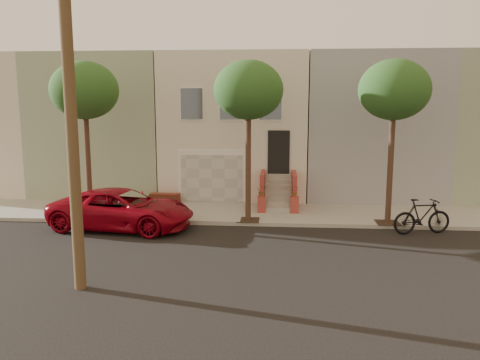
{
  "coord_description": "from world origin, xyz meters",
  "views": [
    {
      "loc": [
        2.15,
        -14.99,
        4.91
      ],
      "look_at": [
        0.75,
        3.0,
        1.93
      ],
      "focal_mm": 36.23,
      "sensor_mm": 36.0,
      "label": 1
    }
  ],
  "objects": [
    {
      "name": "tree_mid",
      "position": [
        1.0,
        3.9,
        5.26
      ],
      "size": [
        2.7,
        2.57,
        6.3
      ],
      "color": "#2D2116",
      "rests_on": "sidewalk"
    },
    {
      "name": "tree_left",
      "position": [
        -5.5,
        3.9,
        5.26
      ],
      "size": [
        2.7,
        2.57,
        6.3
      ],
      "color": "#2D2116",
      "rests_on": "sidewalk"
    },
    {
      "name": "tree_right",
      "position": [
        6.5,
        3.9,
        5.26
      ],
      "size": [
        2.7,
        2.57,
        6.3
      ],
      "color": "#2D2116",
      "rests_on": "sidewalk"
    },
    {
      "name": "motorcycle",
      "position": [
        7.51,
        2.9,
        0.67
      ],
      "size": [
        2.31,
        1.12,
        1.34
      ],
      "primitive_type": "imported",
      "rotation": [
        0.0,
        0.0,
        1.8
      ],
      "color": "black",
      "rests_on": "ground"
    },
    {
      "name": "house_row",
      "position": [
        0.0,
        11.19,
        3.64
      ],
      "size": [
        33.1,
        11.7,
        7.0
      ],
      "color": "beige",
      "rests_on": "sidewalk"
    },
    {
      "name": "pickup_truck",
      "position": [
        -3.8,
        2.8,
        0.76
      ],
      "size": [
        5.75,
        3.19,
        1.52
      ],
      "primitive_type": "imported",
      "rotation": [
        0.0,
        0.0,
        1.45
      ],
      "color": "maroon",
      "rests_on": "ground"
    },
    {
      "name": "sidewalk",
      "position": [
        0.0,
        5.35,
        0.07
      ],
      "size": [
        40.0,
        3.7,
        0.15
      ],
      "primitive_type": "cube",
      "color": "#9A988C",
      "rests_on": "ground"
    },
    {
      "name": "ground",
      "position": [
        0.0,
        0.0,
        0.0
      ],
      "size": [
        90.0,
        90.0,
        0.0
      ],
      "primitive_type": "plane",
      "color": "black",
      "rests_on": "ground"
    }
  ]
}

